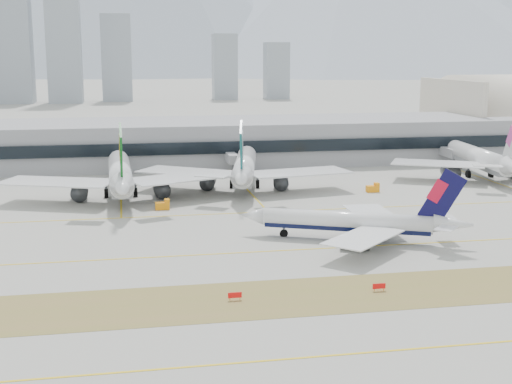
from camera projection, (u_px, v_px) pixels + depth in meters
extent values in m
plane|color=gray|center=(240.00, 246.00, 144.59)|extent=(3000.00, 3000.00, 0.00)
cube|color=olive|center=(272.00, 298.00, 113.72)|extent=(360.00, 18.00, 0.06)
cube|color=yellow|center=(244.00, 252.00, 139.76)|extent=(360.00, 0.45, 0.04)
cube|color=yellow|center=(309.00, 357.00, 91.53)|extent=(360.00, 0.45, 0.04)
cube|color=yellow|center=(219.00, 214.00, 173.52)|extent=(360.00, 0.45, 0.04)
cylinder|color=white|center=(347.00, 221.00, 148.22)|extent=(33.51, 17.99, 3.83)
cube|color=black|center=(347.00, 226.00, 148.42)|extent=(32.64, 17.17, 1.73)
cone|color=white|center=(253.00, 216.00, 152.93)|extent=(6.46, 5.71, 3.83)
cone|color=white|center=(453.00, 224.00, 143.13)|extent=(8.68, 6.71, 3.83)
cube|color=white|center=(373.00, 214.00, 157.41)|extent=(9.45, 19.25, 0.23)
cube|color=white|center=(445.00, 217.00, 148.17)|extent=(3.99, 5.72, 0.15)
cylinder|color=#3F4247|center=(362.00, 226.00, 154.89)|extent=(6.51, 5.03, 2.88)
cube|color=#3F4247|center=(362.00, 221.00, 154.68)|extent=(2.34, 1.27, 1.34)
cube|color=white|center=(364.00, 237.00, 137.14)|extent=(19.66, 19.31, 0.23)
cube|color=white|center=(446.00, 228.00, 138.67)|extent=(6.14, 6.26, 0.15)
cylinder|color=#3F4247|center=(355.00, 243.00, 141.38)|extent=(6.51, 5.03, 2.88)
cube|color=#3F4247|center=(355.00, 237.00, 141.16)|extent=(2.34, 1.27, 1.34)
cube|color=#0A093A|center=(442.00, 198.00, 142.68)|extent=(8.76, 4.23, 12.01)
cube|color=red|center=(437.00, 191.00, 142.66)|extent=(4.07, 2.15, 5.15)
cylinder|color=#3F4247|center=(284.00, 231.00, 151.91)|extent=(0.46, 0.46, 2.30)
cylinder|color=black|center=(284.00, 233.00, 152.00)|extent=(1.85, 1.32, 1.73)
cylinder|color=#3F4247|center=(350.00, 238.00, 146.20)|extent=(0.46, 0.46, 2.30)
cylinder|color=black|center=(350.00, 240.00, 146.29)|extent=(1.85, 1.32, 1.73)
cylinder|color=#3F4247|center=(352.00, 232.00, 150.95)|extent=(0.46, 0.46, 2.30)
cylinder|color=black|center=(352.00, 235.00, 151.04)|extent=(1.85, 1.32, 1.73)
cylinder|color=white|center=(120.00, 172.00, 194.14)|extent=(6.90, 45.67, 6.03)
cube|color=slate|center=(120.00, 178.00, 194.46)|extent=(5.98, 44.74, 2.71)
cone|color=white|center=(118.00, 159.00, 219.38)|extent=(6.16, 7.08, 6.03)
cone|color=white|center=(122.00, 188.00, 167.24)|extent=(6.22, 10.24, 6.03)
cube|color=white|center=(182.00, 177.00, 191.15)|extent=(31.81, 23.55, 0.36)
cube|color=white|center=(155.00, 183.00, 170.55)|extent=(9.42, 6.95, 0.24)
cylinder|color=#3F4247|center=(161.00, 188.00, 193.59)|extent=(4.67, 7.68, 4.52)
cube|color=#3F4247|center=(161.00, 182.00, 193.25)|extent=(0.51, 3.17, 2.11)
cube|color=white|center=(57.00, 182.00, 184.62)|extent=(31.76, 22.71, 0.36)
cube|color=white|center=(88.00, 186.00, 167.41)|extent=(9.36, 6.69, 0.24)
cylinder|color=#3F4247|center=(80.00, 191.00, 189.24)|extent=(4.67, 7.68, 4.52)
cube|color=#3F4247|center=(79.00, 185.00, 188.90)|extent=(0.51, 3.17, 2.11)
cube|color=#0B5116|center=(121.00, 156.00, 168.92)|extent=(0.78, 12.61, 16.16)
cube|color=#EBB10D|center=(121.00, 148.00, 169.80)|extent=(0.77, 5.69, 6.92)
cylinder|color=#3F4247|center=(119.00, 179.00, 211.70)|extent=(0.72, 0.72, 3.62)
cylinder|color=black|center=(120.00, 181.00, 211.85)|extent=(1.11, 2.73, 2.71)
cylinder|color=#3F4247|center=(106.00, 191.00, 193.06)|extent=(0.72, 0.72, 3.62)
cylinder|color=black|center=(106.00, 194.00, 193.21)|extent=(1.11, 2.73, 2.71)
cylinder|color=#3F4247|center=(135.00, 190.00, 194.63)|extent=(0.72, 0.72, 3.62)
cylinder|color=black|center=(135.00, 193.00, 194.78)|extent=(1.11, 2.73, 2.71)
cylinder|color=white|center=(245.00, 165.00, 207.36)|extent=(14.66, 44.34, 5.83)
cube|color=slate|center=(245.00, 171.00, 207.67)|extent=(13.63, 43.30, 2.62)
cone|color=white|center=(247.00, 153.00, 232.30)|extent=(7.08, 7.78, 5.83)
cone|color=white|center=(241.00, 179.00, 180.78)|extent=(7.70, 10.78, 5.83)
cube|color=white|center=(300.00, 172.00, 200.90)|extent=(29.83, 17.62, 0.35)
cube|color=white|center=(271.00, 176.00, 182.37)|extent=(8.58, 5.15, 0.23)
cylinder|color=#3F4247|center=(281.00, 181.00, 204.46)|extent=(5.77, 8.08, 4.37)
cube|color=#3F4247|center=(281.00, 175.00, 204.13)|extent=(1.05, 3.09, 2.04)
cube|color=white|center=(188.00, 172.00, 201.45)|extent=(30.40, 26.21, 0.35)
cube|color=white|center=(212.00, 176.00, 182.64)|extent=(9.21, 7.77, 0.23)
cylinder|color=#3F4247|center=(208.00, 181.00, 204.83)|extent=(5.77, 8.08, 4.37)
cube|color=#3F4247|center=(208.00, 175.00, 204.50)|extent=(1.05, 3.09, 2.04)
cube|color=#135357|center=(242.00, 150.00, 182.47)|extent=(2.99, 12.04, 15.64)
cube|color=silver|center=(242.00, 143.00, 183.34)|extent=(1.74, 5.51, 6.69)
cylinder|color=#3F4247|center=(247.00, 172.00, 224.69)|extent=(0.70, 0.70, 3.50)
cylinder|color=black|center=(247.00, 174.00, 224.83)|extent=(1.53, 2.78, 2.62)
cylinder|color=#3F4247|center=(232.00, 182.00, 207.11)|extent=(0.70, 0.70, 3.50)
cylinder|color=black|center=(232.00, 184.00, 207.25)|extent=(1.53, 2.78, 2.62)
cylinder|color=#3F4247|center=(258.00, 182.00, 206.98)|extent=(0.70, 0.70, 3.50)
cylinder|color=black|center=(258.00, 184.00, 207.12)|extent=(1.53, 2.78, 2.62)
cylinder|color=white|center=(479.00, 157.00, 225.09)|extent=(10.24, 43.45, 5.70)
cube|color=slate|center=(479.00, 162.00, 225.39)|extent=(9.30, 42.51, 2.57)
cone|color=white|center=(452.00, 147.00, 249.39)|extent=(6.37, 7.15, 5.70)
cube|color=white|center=(438.00, 163.00, 217.85)|extent=(30.04, 23.95, 0.34)
cube|color=white|center=(487.00, 166.00, 200.28)|extent=(9.00, 7.08, 0.23)
cylinder|color=#3F4247|center=(451.00, 172.00, 221.64)|extent=(5.01, 7.60, 4.28)
cube|color=#3F4247|center=(451.00, 166.00, 221.31)|extent=(0.74, 3.02, 2.00)
cube|color=#D24AA2|center=(511.00, 136.00, 201.67)|extent=(1.19, 5.41, 6.54)
cylinder|color=#3F4247|center=(460.00, 164.00, 241.98)|extent=(0.68, 0.68, 3.42)
cylinder|color=black|center=(460.00, 166.00, 242.12)|extent=(1.26, 2.66, 2.57)
cylinder|color=#3F4247|center=(468.00, 172.00, 224.49)|extent=(0.68, 0.68, 3.42)
cylinder|color=black|center=(468.00, 174.00, 224.63)|extent=(1.26, 2.66, 2.57)
cylinder|color=#3F4247|center=(491.00, 172.00, 225.08)|extent=(0.68, 0.68, 3.42)
cylinder|color=black|center=(491.00, 174.00, 225.21)|extent=(1.26, 2.66, 2.57)
cube|color=gray|center=(187.00, 142.00, 254.09)|extent=(280.00, 42.00, 15.00)
cube|color=black|center=(193.00, 148.00, 233.26)|extent=(280.00, 1.20, 4.00)
cube|color=beige|center=(450.00, 114.00, 292.15)|extent=(2.00, 57.00, 27.90)
cube|color=red|center=(235.00, 295.00, 112.45)|extent=(2.20, 0.15, 0.90)
cylinder|color=orange|center=(230.00, 299.00, 112.43)|extent=(0.10, 0.10, 0.50)
cylinder|color=orange|center=(240.00, 299.00, 112.72)|extent=(0.10, 0.10, 0.50)
cube|color=red|center=(379.00, 286.00, 116.82)|extent=(2.20, 0.15, 0.90)
cylinder|color=orange|center=(374.00, 290.00, 116.80)|extent=(0.10, 0.10, 0.50)
cylinder|color=orange|center=(384.00, 290.00, 117.09)|extent=(0.10, 0.10, 0.50)
cube|color=orange|center=(162.00, 206.00, 178.45)|extent=(3.50, 2.00, 1.80)
cube|color=orange|center=(167.00, 201.00, 178.44)|extent=(1.20, 1.80, 1.00)
cylinder|color=black|center=(158.00, 209.00, 177.56)|extent=(0.70, 0.30, 0.70)
cylinder|color=black|center=(157.00, 208.00, 179.11)|extent=(0.70, 0.30, 0.70)
cylinder|color=black|center=(167.00, 208.00, 178.00)|extent=(0.70, 0.30, 0.70)
cylinder|color=black|center=(167.00, 207.00, 179.54)|extent=(0.70, 0.30, 0.70)
cube|color=orange|center=(373.00, 189.00, 201.00)|extent=(3.50, 2.00, 1.80)
cube|color=orange|center=(377.00, 184.00, 200.99)|extent=(1.20, 1.80, 1.00)
cylinder|color=black|center=(369.00, 191.00, 200.12)|extent=(0.70, 0.30, 0.70)
cylinder|color=black|center=(367.00, 190.00, 201.66)|extent=(0.70, 0.30, 0.70)
cylinder|color=black|center=(378.00, 191.00, 200.56)|extent=(0.70, 0.30, 0.70)
cylinder|color=black|center=(376.00, 190.00, 202.10)|extent=(0.70, 0.30, 0.70)
cube|color=#8D96A0|center=(12.00, 52.00, 556.73)|extent=(30.00, 27.00, 80.00)
cube|color=#8D96A0|center=(63.00, 32.00, 556.32)|extent=(26.00, 23.40, 110.00)
cube|color=#8D96A0|center=(116.00, 58.00, 581.89)|extent=(24.00, 21.60, 70.00)
cube|color=#8D96A0|center=(225.00, 67.00, 604.53)|extent=(20.00, 18.00, 55.00)
cube|color=#8D96A0|center=(276.00, 71.00, 613.40)|extent=(20.00, 18.00, 48.00)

